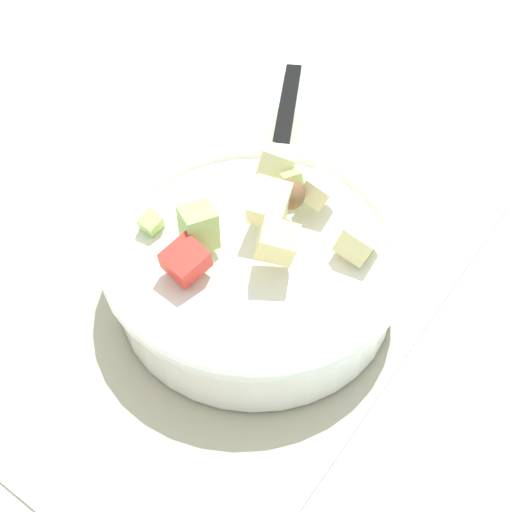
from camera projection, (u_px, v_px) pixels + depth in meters
ground_plane at (240, 294)px, 0.63m from camera, size 2.40×2.40×0.00m
placemat at (240, 292)px, 0.63m from camera, size 0.48×0.30×0.01m
salad_bowl at (256, 262)px, 0.59m from camera, size 0.26×0.26×0.11m
serving_spoon at (282, 139)px, 0.76m from camera, size 0.20×0.12×0.01m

